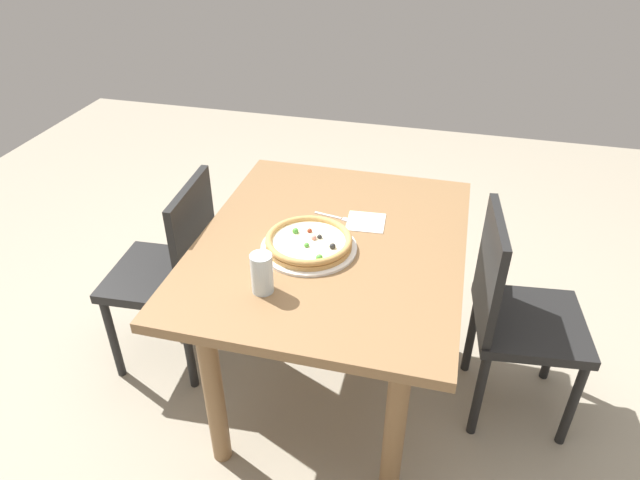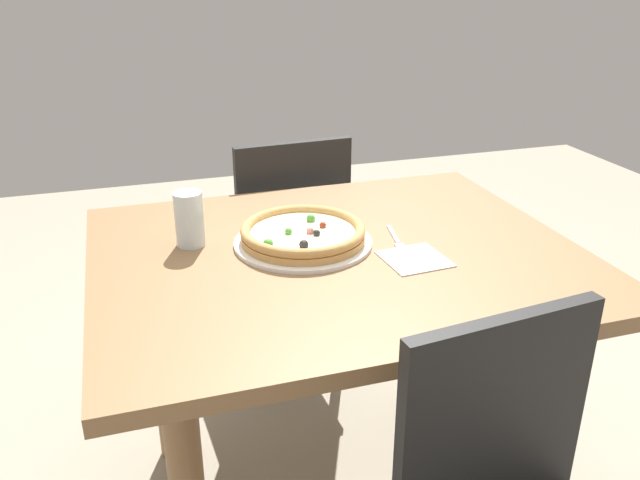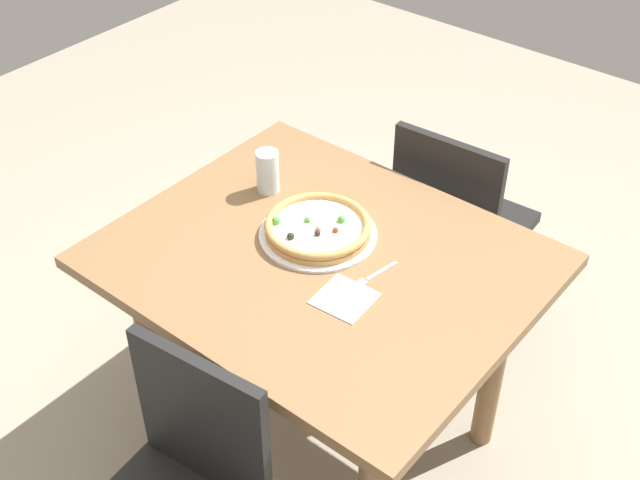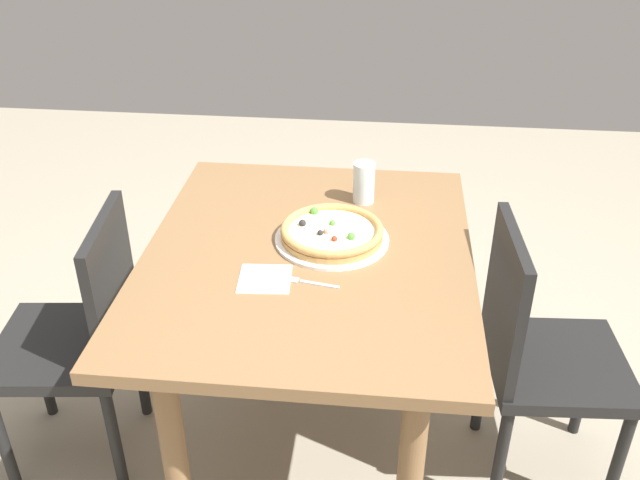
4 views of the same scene
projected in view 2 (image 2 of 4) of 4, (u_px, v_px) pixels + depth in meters
name	position (u px, v px, depth m)	size (l,w,h in m)	color
dining_table	(337.00, 295.00, 1.61)	(1.14, 0.94, 0.76)	olive
chair_near	(284.00, 245.00, 2.28)	(0.42, 0.42, 0.88)	black
plate	(303.00, 242.00, 1.60)	(0.34, 0.34, 0.01)	white
pizza	(303.00, 233.00, 1.59)	(0.30, 0.30, 0.04)	tan
fork	(397.00, 241.00, 1.61)	(0.05, 0.17, 0.00)	silver
drinking_glass	(189.00, 219.00, 1.57)	(0.07, 0.07, 0.13)	silver
napkin	(414.00, 259.00, 1.52)	(0.14, 0.14, 0.00)	white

